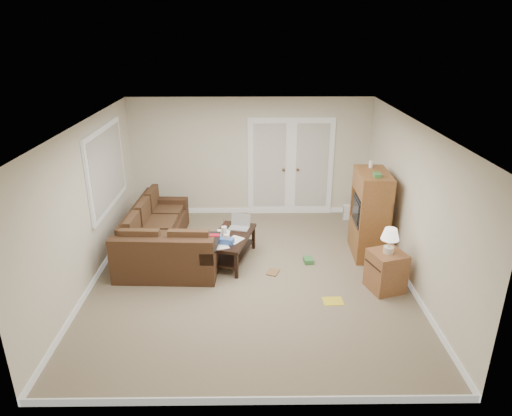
{
  "coord_description": "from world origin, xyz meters",
  "views": [
    {
      "loc": [
        0.02,
        -6.54,
        3.81
      ],
      "look_at": [
        0.09,
        0.25,
        1.1
      ],
      "focal_mm": 32.0,
      "sensor_mm": 36.0,
      "label": 1
    }
  ],
  "objects_px": {
    "coffee_table": "(232,246)",
    "side_cabinet": "(386,268)",
    "tv_armoire": "(370,214)",
    "sectional_sofa": "(161,241)"
  },
  "relations": [
    {
      "from": "coffee_table",
      "to": "side_cabinet",
      "type": "bearing_deg",
      "value": -6.98
    },
    {
      "from": "side_cabinet",
      "to": "tv_armoire",
      "type": "bearing_deg",
      "value": 72.51
    },
    {
      "from": "sectional_sofa",
      "to": "coffee_table",
      "type": "relative_size",
      "value": 1.98
    },
    {
      "from": "coffee_table",
      "to": "tv_armoire",
      "type": "distance_m",
      "value": 2.47
    },
    {
      "from": "sectional_sofa",
      "to": "coffee_table",
      "type": "xyz_separation_m",
      "value": [
        1.26,
        -0.14,
        -0.04
      ]
    },
    {
      "from": "sectional_sofa",
      "to": "tv_armoire",
      "type": "relative_size",
      "value": 1.57
    },
    {
      "from": "coffee_table",
      "to": "sectional_sofa",
      "type": "bearing_deg",
      "value": -171.29
    },
    {
      "from": "coffee_table",
      "to": "side_cabinet",
      "type": "relative_size",
      "value": 1.26
    },
    {
      "from": "sectional_sofa",
      "to": "side_cabinet",
      "type": "height_order",
      "value": "side_cabinet"
    },
    {
      "from": "sectional_sofa",
      "to": "tv_armoire",
      "type": "height_order",
      "value": "tv_armoire"
    }
  ]
}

